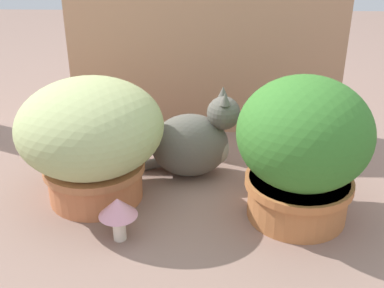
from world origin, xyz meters
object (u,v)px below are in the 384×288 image
at_px(leafy_planter, 303,148).
at_px(cat, 195,142).
at_px(grass_planter, 91,137).
at_px(mushroom_ornament_pink, 118,210).

distance_m(leafy_planter, cat, 0.40).
bearing_deg(grass_planter, cat, 26.26).
bearing_deg(mushroom_ornament_pink, cat, 61.35).
xyz_separation_m(grass_planter, mushroom_ornament_pink, (0.11, -0.22, -0.12)).
bearing_deg(mushroom_ornament_pink, leafy_planter, 14.12).
distance_m(grass_planter, mushroom_ornament_pink, 0.27).
bearing_deg(grass_planter, leafy_planter, -8.22).
relative_size(grass_planter, mushroom_ornament_pink, 3.33).
distance_m(grass_planter, cat, 0.36).
relative_size(leafy_planter, cat, 1.13).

